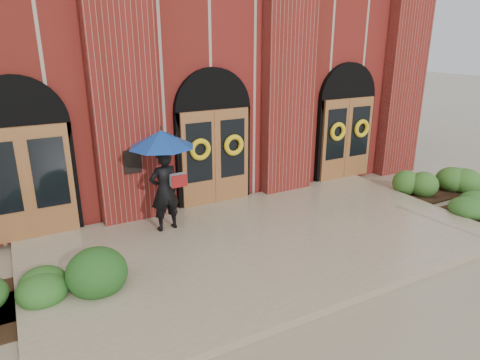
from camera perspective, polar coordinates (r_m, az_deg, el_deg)
ground at (r=9.56m, az=3.97°, el=-8.97°), size 90.00×90.00×0.00m
landing at (r=9.64m, az=3.50°, el=-8.22°), size 10.00×5.30×0.15m
church_building at (r=16.58m, az=-12.78°, el=15.00°), size 16.20×12.53×7.00m
man_with_umbrella at (r=9.63m, az=-10.23°, el=2.46°), size 1.61×1.61×2.34m
hedge_wall_right at (r=13.71m, az=24.08°, el=-0.36°), size 2.66×1.07×0.68m
hedge_front_left at (r=8.25m, az=-28.58°, el=-14.17°), size 1.47×1.26×0.52m
hedge_front_right at (r=12.72m, az=28.93°, el=-2.95°), size 1.41×1.21×0.50m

